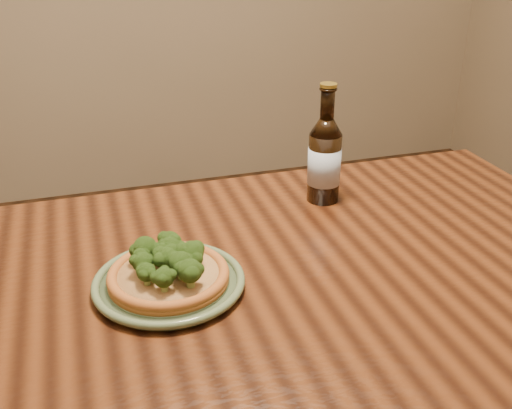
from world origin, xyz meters
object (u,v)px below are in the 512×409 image
object	(u,v)px
table	(204,345)
pizza	(169,271)
plate	(169,282)
beer_bottle	(324,159)

from	to	relation	value
table	pizza	world-z (taller)	pizza
plate	beer_bottle	xyz separation A→B (m)	(0.37, 0.24, 0.08)
table	pizza	bearing A→B (deg)	132.34
table	beer_bottle	distance (m)	0.47
plate	pizza	distance (m)	0.02
table	beer_bottle	xyz separation A→B (m)	(0.33, 0.28, 0.19)
plate	beer_bottle	world-z (taller)	beer_bottle
table	pizza	distance (m)	0.14
table	beer_bottle	bearing A→B (deg)	40.83
beer_bottle	pizza	bearing A→B (deg)	-149.95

